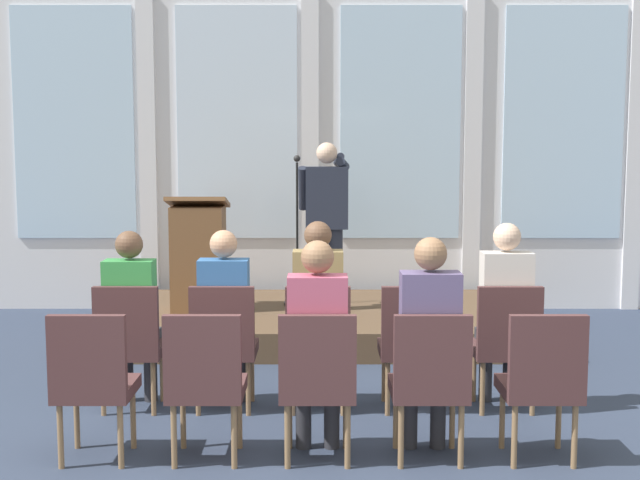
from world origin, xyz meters
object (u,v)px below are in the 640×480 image
chair_r1_c3 (429,377)px  chair_r0_c1 (223,339)px  audience_r1_c2 (316,339)px  chair_r1_c4 (541,377)px  speaker (326,213)px  chair_r1_c0 (92,377)px  chair_r0_c4 (505,339)px  audience_r0_c2 (317,306)px  audience_r0_c0 (131,310)px  chair_r1_c2 (316,377)px  chair_r0_c2 (317,339)px  chair_r1_c1 (204,377)px  audience_r1_c3 (428,337)px  chair_r0_c3 (411,339)px  chair_r0_c0 (129,340)px  mic_stand (296,273)px  audience_r0_c1 (224,310)px  audience_r0_c4 (503,307)px  lectern (197,256)px

chair_r1_c3 → chair_r0_c1: bearing=143.7°
audience_r1_c2 → chair_r1_c4: (1.36, -0.08, -0.22)m
speaker → chair_r1_c0: (-1.44, -3.45, -0.72)m
chair_r0_c4 → audience_r0_c2: bearing=176.7°
audience_r0_c2 → chair_r1_c3: bearing=-57.7°
audience_r0_c0 → chair_r0_c1: bearing=-6.8°
chair_r1_c2 → chair_r1_c4: same height
chair_r0_c2 → chair_r1_c1: (-0.68, -1.00, 0.00)m
audience_r1_c3 → chair_r0_c3: bearing=90.0°
speaker → chair_r1_c1: bearing=-102.5°
chair_r0_c0 → audience_r1_c2: bearing=-34.1°
mic_stand → chair_r1_c4: bearing=-66.8°
speaker → chair_r0_c3: (0.60, -2.45, -0.72)m
speaker → audience_r0_c2: speaker is taller
chair_r1_c0 → chair_r1_c4: (2.72, 0.00, 0.00)m
chair_r0_c2 → mic_stand: bearing=94.7°
chair_r1_c1 → audience_r0_c1: bearing=90.0°
audience_r0_c0 → audience_r0_c4: 2.72m
lectern → chair_r0_c0: size_ratio=1.23×
lectern → chair_r1_c3: 3.90m
chair_r1_c3 → chair_r1_c2: bearing=180.0°
chair_r0_c4 → audience_r0_c4: bearing=90.0°
audience_r0_c4 → audience_r1_c3: size_ratio=1.00×
chair_r0_c0 → chair_r1_c0: 1.00m
audience_r1_c2 → chair_r1_c3: bearing=-6.6°
audience_r1_c2 → chair_r0_c0: bearing=145.9°
mic_stand → chair_r1_c4: mic_stand is taller
mic_stand → audience_r1_c2: mic_stand is taller
chair_r0_c2 → chair_r0_c3: 0.68m
lectern → chair_r0_c3: bearing=-51.9°
audience_r0_c1 → chair_r1_c3: size_ratio=1.41×
speaker → chair_r1_c3: speaker is taller
audience_r0_c0 → chair_r1_c4: (2.72, -1.08, -0.20)m
chair_r0_c0 → chair_r1_c4: 2.90m
chair_r0_c1 → chair_r1_c0: same height
audience_r0_c0 → audience_r0_c2: size_ratio=0.95×
chair_r0_c0 → audience_r1_c3: 2.25m
speaker → chair_r1_c1: speaker is taller
speaker → mic_stand: size_ratio=1.08×
speaker → chair_r1_c3: size_ratio=1.79×
chair_r0_c3 → chair_r1_c1: (-1.36, -1.00, 0.00)m
chair_r0_c1 → chair_r1_c4: size_ratio=1.00×
chair_r0_c2 → chair_r1_c3: bearing=-55.8°
mic_stand → chair_r0_c2: 2.69m
chair_r0_c3 → audience_r0_c4: size_ratio=0.68×
chair_r1_c4 → chair_r0_c1: bearing=153.9°
chair_r0_c1 → chair_r0_c0: bearing=180.0°
audience_r0_c1 → chair_r0_c3: bearing=-3.4°
audience_r0_c1 → speaker: bearing=72.2°
chair_r0_c2 → audience_r0_c2: audience_r0_c2 is taller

